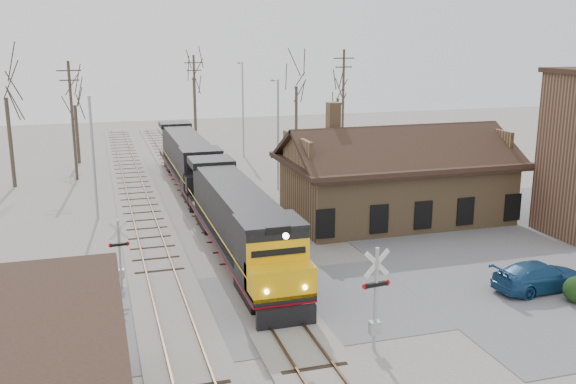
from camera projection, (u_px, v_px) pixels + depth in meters
The scene contains 22 objects.
ground at pixel (272, 308), 29.53m from camera, with size 140.00×140.00×0.00m, color #9E998F.
road at pixel (272, 307), 29.52m from camera, with size 60.00×9.00×0.03m, color slate.
parking_lot at pixel (544, 245), 38.30m from camera, with size 22.00×26.00×0.03m, color slate.
track_main at pixel (213, 220), 43.46m from camera, with size 3.40×90.00×0.24m.
track_siding at pixel (146, 225), 42.20m from camera, with size 3.40×90.00×0.24m.
depot at pixel (395, 184), 43.49m from camera, with size 15.20×9.31×7.90m.
locomotive_lead at pixel (240, 223), 35.14m from camera, with size 2.85×19.06×4.23m.
locomotive_trailing at pixel (189, 159), 53.12m from camera, with size 2.85×19.06×4.00m.
crossbuck_near at pixel (375, 303), 25.08m from camera, with size 1.22×0.32×4.29m.
crossbuck_far at pixel (120, 256), 31.32m from camera, with size 1.02×0.27×3.55m.
parked_car at pixel (539, 276), 31.43m from camera, with size 1.99×4.90×1.42m, color navy.
streetlight_a at pixel (93, 151), 42.89m from camera, with size 0.25×2.04×8.38m.
streetlight_b at pixel (278, 129), 51.14m from camera, with size 0.25×2.04×8.88m.
streetlight_c at pixel (243, 104), 65.38m from camera, with size 0.25×2.04×9.65m.
utility_pole_a at pixel (73, 119), 54.53m from camera, with size 2.00×0.24×10.16m.
utility_pole_b at pixel (195, 101), 68.88m from camera, with size 2.00×0.24×10.22m.
utility_pole_c at pixel (343, 107), 59.96m from camera, with size 2.00×0.24×10.99m.
tree_a at pixel (4, 82), 51.18m from camera, with size 4.91×4.91×12.02m.
tree_b at pixel (74, 96), 61.62m from camera, with size 3.78×3.78×9.26m.
tree_c at pixel (193, 68), 75.92m from camera, with size 4.84×4.84×11.87m.
tree_d at pixel (296, 76), 68.00m from camera, with size 4.62×4.62×11.32m.
tree_e at pixel (338, 90), 68.02m from camera, with size 3.80×3.80×9.31m.
Camera 1 is at (-7.23, -26.46, 12.19)m, focal length 40.00 mm.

